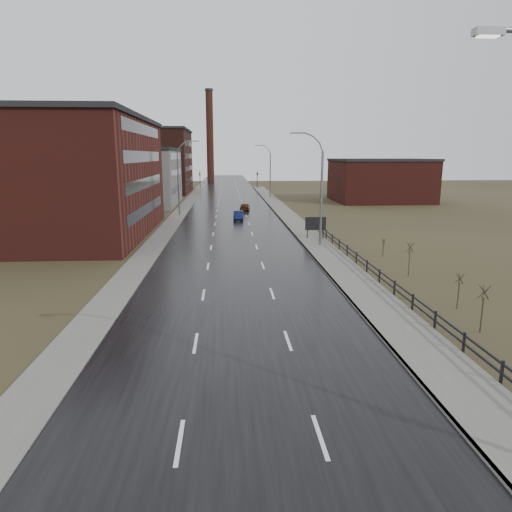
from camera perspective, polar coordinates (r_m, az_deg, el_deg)
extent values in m
cube|color=black|center=(69.82, -3.12, 4.95)|extent=(14.00, 300.00, 0.06)
cube|color=#595651|center=(46.08, 8.00, 1.03)|extent=(3.20, 180.00, 0.18)
cube|color=slate|center=(45.80, 6.13, 1.01)|extent=(0.16, 180.00, 0.18)
cube|color=#595651|center=(70.22, -9.84, 4.86)|extent=(2.40, 260.00, 0.12)
cube|color=#471914|center=(57.97, -24.51, 8.76)|extent=(22.00, 28.00, 13.00)
cube|color=black|center=(58.06, -25.13, 15.40)|extent=(22.44, 28.56, 0.50)
cube|color=black|center=(55.36, -13.45, 5.77)|extent=(0.06, 22.40, 1.20)
cube|color=black|center=(55.11, -13.61, 8.86)|extent=(0.06, 22.40, 1.20)
cube|color=black|center=(55.03, -13.77, 11.98)|extent=(0.06, 22.40, 1.20)
cube|color=black|center=(55.10, -13.94, 15.10)|extent=(0.06, 22.40, 1.20)
cube|color=slate|center=(89.03, -15.11, 9.38)|extent=(16.00, 20.00, 10.00)
cube|color=black|center=(88.94, -15.31, 12.75)|extent=(16.32, 20.40, 0.50)
cube|color=black|center=(87.94, -9.88, 8.28)|extent=(0.06, 16.00, 1.20)
cube|color=black|center=(87.78, -9.96, 10.23)|extent=(0.06, 16.00, 1.20)
cube|color=black|center=(87.72, -10.03, 12.19)|extent=(0.06, 16.00, 1.20)
cube|color=#331611|center=(119.34, -14.76, 11.28)|extent=(26.00, 24.00, 15.00)
cube|color=black|center=(119.49, -14.97, 14.99)|extent=(26.52, 24.48, 0.50)
cube|color=black|center=(117.76, -8.34, 9.35)|extent=(0.06, 19.20, 1.20)
cube|color=black|center=(117.64, -8.39, 10.80)|extent=(0.06, 19.20, 1.20)
cube|color=black|center=(117.60, -8.44, 12.26)|extent=(0.06, 19.20, 1.20)
cube|color=black|center=(117.63, -8.49, 13.72)|extent=(0.06, 19.20, 1.20)
cube|color=#471914|center=(96.47, 15.24, 8.98)|extent=(18.00, 16.00, 8.00)
cube|color=black|center=(96.34, 15.38, 11.50)|extent=(18.36, 16.32, 0.50)
cylinder|color=#331611|center=(159.42, -5.78, 14.51)|extent=(2.40, 2.40, 30.00)
cylinder|color=black|center=(160.72, -5.91, 19.96)|extent=(2.70, 2.70, 0.80)
cube|color=slate|center=(13.14, 27.05, 23.68)|extent=(0.70, 0.28, 0.18)
cube|color=silver|center=(13.12, 27.00, 23.26)|extent=(0.50, 0.20, 0.04)
cylinder|color=slate|center=(46.41, 8.17, 6.92)|extent=(0.24, 0.24, 9.50)
cylinder|color=slate|center=(46.18, 8.16, 13.30)|extent=(0.51, 0.14, 0.98)
cylinder|color=slate|center=(46.10, 7.59, 14.21)|extent=(0.81, 0.14, 0.81)
cylinder|color=slate|center=(45.99, 6.70, 14.83)|extent=(0.98, 0.14, 0.51)
cylinder|color=slate|center=(45.86, 5.64, 15.07)|extent=(1.01, 0.14, 0.14)
cube|color=slate|center=(45.75, 4.76, 15.03)|extent=(0.70, 0.28, 0.18)
cube|color=silver|center=(45.74, 4.75, 14.91)|extent=(0.50, 0.20, 0.04)
cylinder|color=slate|center=(71.73, -9.66, 8.79)|extent=(0.24, 0.24, 9.50)
cylinder|color=slate|center=(71.59, -9.67, 12.91)|extent=(0.51, 0.14, 0.98)
cylinder|color=slate|center=(71.55, -9.30, 13.49)|extent=(0.81, 0.14, 0.81)
cylinder|color=slate|center=(71.50, -8.73, 13.90)|extent=(0.98, 0.14, 0.51)
cylinder|color=slate|center=(71.44, -8.04, 14.05)|extent=(1.01, 0.14, 0.14)
cube|color=slate|center=(71.39, -7.48, 14.03)|extent=(0.70, 0.28, 0.18)
cube|color=silver|center=(71.39, -7.47, 13.95)|extent=(0.50, 0.20, 0.04)
cylinder|color=slate|center=(99.77, 1.79, 9.94)|extent=(0.24, 0.24, 9.50)
cylinder|color=slate|center=(99.66, 1.71, 12.90)|extent=(0.51, 0.14, 0.98)
cylinder|color=slate|center=(99.63, 1.44, 13.31)|extent=(0.81, 0.14, 0.81)
cylinder|color=slate|center=(99.58, 1.02, 13.59)|extent=(0.98, 0.14, 0.51)
cylinder|color=slate|center=(99.51, 0.52, 13.69)|extent=(1.01, 0.14, 0.14)
cube|color=slate|center=(99.46, 0.11, 13.66)|extent=(0.70, 0.28, 0.18)
cube|color=silver|center=(99.46, 0.11, 13.60)|extent=(0.50, 0.20, 0.04)
cube|color=black|center=(21.38, 28.36, -12.77)|extent=(0.10, 0.10, 1.10)
cube|color=black|center=(23.74, 24.54, -9.90)|extent=(0.10, 0.10, 1.10)
cube|color=black|center=(26.22, 21.48, -7.53)|extent=(0.10, 0.10, 1.10)
cube|color=black|center=(28.81, 18.98, -5.56)|extent=(0.10, 0.10, 1.10)
cube|color=black|center=(31.47, 16.91, -3.91)|extent=(0.10, 0.10, 1.10)
cube|color=black|center=(34.19, 15.17, -2.51)|extent=(0.10, 0.10, 1.10)
cube|color=black|center=(36.95, 13.70, -1.32)|extent=(0.10, 0.10, 1.10)
cube|color=black|center=(39.74, 12.43, -0.30)|extent=(0.10, 0.10, 1.10)
cube|color=black|center=(42.57, 11.33, 0.59)|extent=(0.10, 0.10, 1.10)
cube|color=black|center=(45.41, 10.37, 1.37)|extent=(0.10, 0.10, 1.10)
cube|color=black|center=(48.28, 9.52, 2.05)|extent=(0.10, 0.10, 1.10)
cube|color=black|center=(51.16, 8.76, 2.66)|extent=(0.10, 0.10, 1.10)
cube|color=black|center=(54.05, 8.09, 3.20)|extent=(0.10, 0.10, 1.10)
cube|color=black|center=(30.92, 17.28, -3.45)|extent=(0.08, 53.00, 0.10)
cube|color=black|center=(31.02, 17.23, -4.16)|extent=(0.08, 53.00, 0.10)
cylinder|color=#382D23|center=(26.77, 26.38, -6.64)|extent=(0.08, 0.08, 1.92)
cylinder|color=#382D23|center=(26.45, 26.73, -4.08)|extent=(0.04, 0.65, 0.76)
cylinder|color=#382D23|center=(26.47, 26.62, -4.05)|extent=(0.61, 0.24, 0.76)
cylinder|color=#382D23|center=(26.42, 26.53, -4.07)|extent=(0.36, 0.54, 0.77)
cylinder|color=#382D23|center=(26.38, 26.59, -4.10)|extent=(0.36, 0.54, 0.77)
cylinder|color=#382D23|center=(26.39, 26.72, -4.11)|extent=(0.61, 0.24, 0.76)
cylinder|color=#382D23|center=(30.24, 23.95, -4.57)|extent=(0.08, 0.08, 1.66)
cylinder|color=#382D23|center=(29.99, 24.22, -2.59)|extent=(0.04, 0.56, 0.66)
cylinder|color=#382D23|center=(30.01, 24.12, -2.57)|extent=(0.53, 0.21, 0.66)
cylinder|color=#382D23|center=(29.97, 24.04, -2.59)|extent=(0.32, 0.47, 0.67)
cylinder|color=#382D23|center=(29.92, 24.09, -2.61)|extent=(0.32, 0.47, 0.67)
cylinder|color=#382D23|center=(29.93, 24.20, -2.62)|extent=(0.53, 0.21, 0.66)
cylinder|color=#382D23|center=(36.95, 18.59, -0.94)|extent=(0.08, 0.08, 1.96)
cylinder|color=#382D23|center=(36.71, 18.80, 1.00)|extent=(0.04, 0.66, 0.77)
cylinder|color=#382D23|center=(36.74, 18.72, 1.02)|extent=(0.62, 0.25, 0.78)
cylinder|color=#382D23|center=(36.71, 18.65, 1.01)|extent=(0.37, 0.56, 0.79)
cylinder|color=#382D23|center=(36.65, 18.68, 0.99)|extent=(0.37, 0.56, 0.79)
cylinder|color=#382D23|center=(36.66, 18.77, 0.99)|extent=(0.62, 0.25, 0.78)
cylinder|color=#382D23|center=(43.59, 15.61, 0.74)|extent=(0.08, 0.08, 1.23)
cylinder|color=#382D23|center=(43.45, 15.74, 1.77)|extent=(0.04, 0.42, 0.49)
cylinder|color=#382D23|center=(43.49, 15.67, 1.78)|extent=(0.41, 0.17, 0.50)
cylinder|color=#382D23|center=(43.45, 15.61, 1.78)|extent=(0.25, 0.36, 0.51)
cylinder|color=#382D23|center=(43.40, 15.64, 1.76)|extent=(0.25, 0.36, 0.51)
cylinder|color=#382D23|center=(43.40, 15.71, 1.76)|extent=(0.41, 0.17, 0.50)
cube|color=black|center=(50.86, 6.43, 3.07)|extent=(0.10, 0.10, 1.80)
cube|color=black|center=(51.20, 8.39, 3.08)|extent=(0.10, 0.10, 1.80)
cube|color=silver|center=(50.84, 7.45, 4.05)|extent=(2.22, 0.08, 1.36)
cube|color=black|center=(50.79, 7.46, 4.04)|extent=(2.32, 0.04, 1.46)
cylinder|color=black|center=(129.60, -7.02, 9.48)|extent=(0.16, 0.16, 5.20)
imported|color=black|center=(129.51, -7.04, 10.43)|extent=(0.58, 2.73, 1.10)
sphere|color=#FF190C|center=(129.35, -7.05, 10.56)|extent=(0.18, 0.18, 0.18)
cylinder|color=black|center=(129.68, 0.16, 9.57)|extent=(0.16, 0.16, 5.20)
imported|color=black|center=(129.59, 0.16, 10.52)|extent=(0.58, 2.73, 1.10)
sphere|color=#FF190C|center=(129.43, 0.16, 10.65)|extent=(0.18, 0.18, 0.18)
imported|color=#0B143B|center=(65.64, -2.20, 5.03)|extent=(1.57, 4.02, 1.30)
imported|color=#441A0B|center=(76.76, -1.42, 6.13)|extent=(1.93, 4.04, 1.33)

